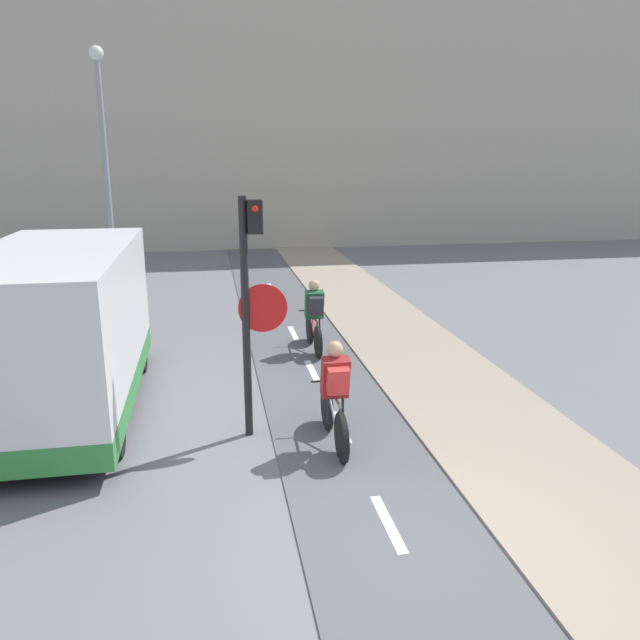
{
  "coord_description": "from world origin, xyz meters",
  "views": [
    {
      "loc": [
        -1.77,
        -5.19,
        3.86
      ],
      "look_at": [
        0.0,
        4.64,
        1.2
      ],
      "focal_mm": 35.0,
      "sensor_mm": 36.0,
      "label": 1
    }
  ],
  "objects": [
    {
      "name": "van",
      "position": [
        -4.04,
        4.37,
        1.24
      ],
      "size": [
        2.14,
        5.22,
        2.53
      ],
      "color": "silver",
      "rests_on": "ground_plane"
    },
    {
      "name": "building_row_background",
      "position": [
        0.0,
        23.41,
        5.96
      ],
      "size": [
        60.0,
        5.2,
        11.9
      ],
      "color": "#B2A899",
      "rests_on": "ground_plane"
    },
    {
      "name": "bike_lane",
      "position": [
        0.0,
        0.01,
        0.01
      ],
      "size": [
        2.02,
        60.0,
        0.02
      ],
      "color": "#56565B",
      "rests_on": "ground_plane"
    },
    {
      "name": "traffic_light_pole",
      "position": [
        -1.23,
        3.03,
        2.06
      ],
      "size": [
        0.67,
        0.25,
        3.34
      ],
      "color": "black",
      "rests_on": "ground_plane"
    },
    {
      "name": "cyclist_far",
      "position": [
        0.25,
        6.7,
        0.7
      ],
      "size": [
        0.46,
        1.64,
        1.46
      ],
      "color": "black",
      "rests_on": "ground_plane"
    },
    {
      "name": "street_lamp_far",
      "position": [
        -4.29,
        12.14,
        3.98
      ],
      "size": [
        0.36,
        0.36,
        6.47
      ],
      "color": "gray",
      "rests_on": "ground_plane"
    },
    {
      "name": "cyclist_near",
      "position": [
        -0.19,
        2.46,
        0.71
      ],
      "size": [
        0.46,
        1.67,
        1.48
      ],
      "color": "black",
      "rests_on": "ground_plane"
    },
    {
      "name": "ground_plane",
      "position": [
        0.0,
        0.0,
        0.0
      ],
      "size": [
        120.0,
        120.0,
        0.0
      ],
      "primitive_type": "plane",
      "color": "slate"
    },
    {
      "name": "sidewalk_strip",
      "position": [
        2.21,
        0.0,
        0.03
      ],
      "size": [
        2.4,
        60.0,
        0.05
      ],
      "color": "gray",
      "rests_on": "ground_plane"
    }
  ]
}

